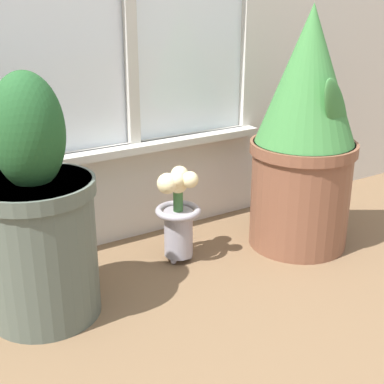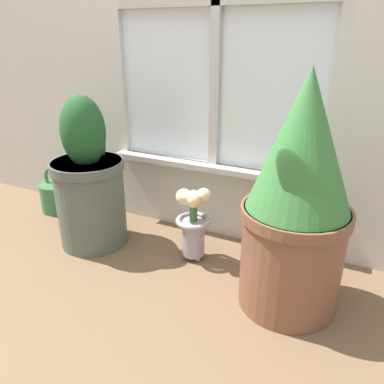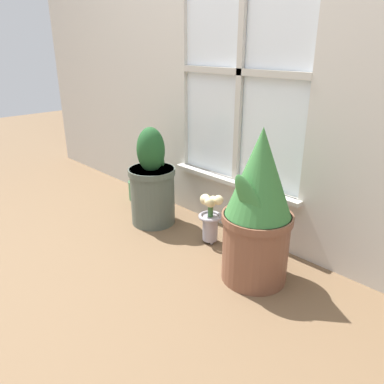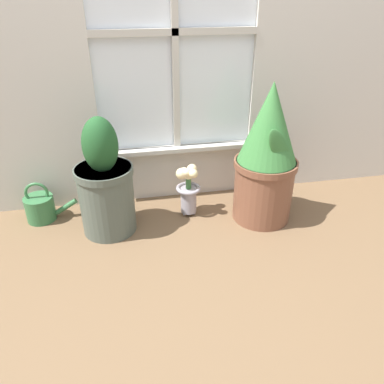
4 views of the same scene
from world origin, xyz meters
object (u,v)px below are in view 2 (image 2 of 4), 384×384
potted_plant_left (89,185)px  watering_can (57,196)px  flower_vase (193,221)px  potted_plant_right (297,200)px

potted_plant_left → watering_can: 0.45m
potted_plant_left → flower_vase: potted_plant_left is taller
flower_vase → watering_can: flower_vase is taller
potted_plant_left → flower_vase: (0.44, 0.07, -0.10)m
potted_plant_right → watering_can: potted_plant_right is taller
potted_plant_left → flower_vase: size_ratio=2.10×
potted_plant_left → potted_plant_right: bearing=-2.6°
potted_plant_left → flower_vase: 0.46m
potted_plant_left → potted_plant_right: potted_plant_right is taller
potted_plant_left → potted_plant_right: size_ratio=0.82×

